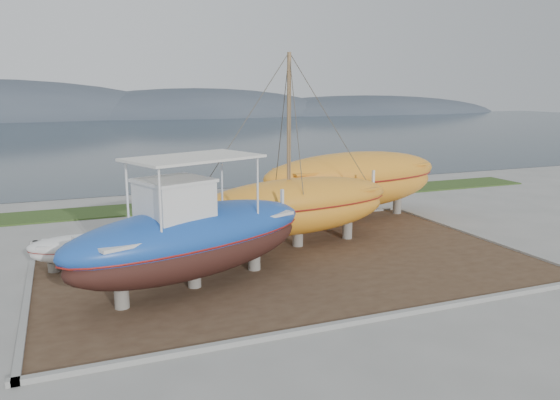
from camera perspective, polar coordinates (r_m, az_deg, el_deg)
name	(u,v)px	position (r m, az deg, el deg)	size (l,w,h in m)	color
ground	(335,296)	(17.76, 5.76, -9.97)	(140.00, 140.00, 0.00)	gray
dirt_patch	(287,260)	(21.16, 0.72, -6.28)	(18.00, 12.00, 0.06)	#422D1E
curb_frame	(287,259)	(21.15, 0.72, -6.16)	(18.60, 12.60, 0.15)	gray
grass_strip	(210,203)	(31.75, -7.29, -0.35)	(44.00, 3.00, 0.08)	#284219
sea	(116,134)	(85.21, -16.73, 6.58)	(260.00, 100.00, 0.04)	#182731
mountain_ridge	(94,118)	(139.97, -18.90, 8.15)	(200.00, 36.00, 20.00)	#333D49
blue_caique	(193,223)	(17.89, -9.11, -2.41)	(9.02, 2.82, 4.34)	#1C4EB0
white_dinghy	(89,252)	(21.04, -19.36, -5.18)	(4.18, 1.57, 1.25)	silver
orange_sailboat	(298,152)	(22.16, 1.93, 4.98)	(8.74, 2.57, 7.84)	orange
orange_bare_hull	(353,187)	(27.41, 7.66, 1.34)	(10.10, 3.03, 3.31)	orange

